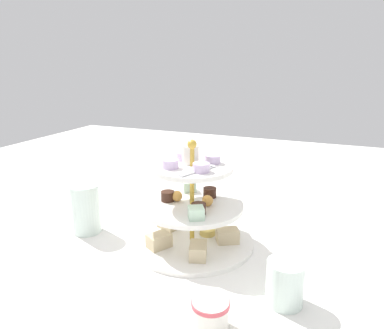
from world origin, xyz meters
TOP-DOWN VIEW (x-y plane):
  - ground_plane at (0.00, 0.00)m, footprint 2.40×2.40m
  - tiered_serving_stand at (0.00, -0.00)m, footprint 0.27×0.27m
  - water_glass_tall_right at (-0.04, 0.26)m, footprint 0.07×0.07m
  - water_glass_short_left at (-0.13, -0.22)m, footprint 0.06×0.06m
  - teacup_with_saucer at (-0.24, -0.13)m, footprint 0.09×0.09m
  - butter_knife_left at (0.29, 0.10)m, footprint 0.05×0.17m
  - butter_knife_right at (-0.30, 0.09)m, footprint 0.08×0.16m

SIDE VIEW (x-z plane):
  - ground_plane at x=0.00m, z-range 0.00..0.00m
  - butter_knife_left at x=0.29m, z-range 0.00..0.00m
  - butter_knife_right at x=-0.30m, z-range 0.00..0.00m
  - teacup_with_saucer at x=-0.24m, z-range 0.00..0.05m
  - water_glass_short_left at x=-0.13m, z-range 0.00..0.08m
  - water_glass_tall_right at x=-0.04m, z-range 0.00..0.12m
  - tiered_serving_stand at x=0.00m, z-range -0.05..0.19m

